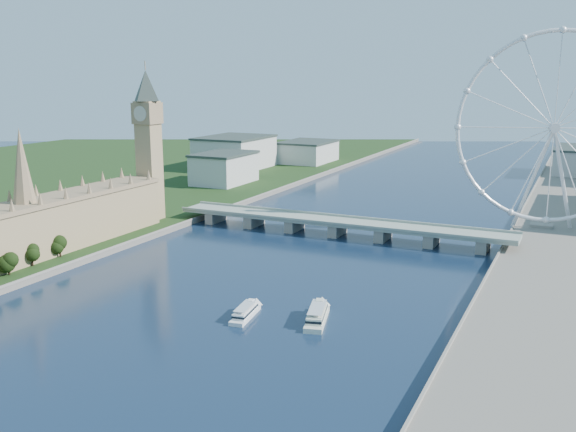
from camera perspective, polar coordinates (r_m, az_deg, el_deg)
The scene contains 7 objects.
parliament_range at distance 369.84m, azimuth -22.15°, elevation -1.18°, with size 24.00×200.00×70.00m.
big_ben at distance 442.13m, azimuth -12.36°, elevation 7.83°, with size 20.02×20.02×110.00m.
westminster_bridge at distance 408.44m, azimuth 4.43°, elevation -0.79°, with size 220.00×22.00×9.50m.
london_eye at distance 429.42m, azimuth 22.58°, elevation 7.18°, with size 113.60×39.12×124.30m.
city_skyline at distance 645.90m, azimuth 15.97°, elevation 4.54°, with size 505.00×280.00×32.00m.
tour_boat_near at distance 272.74m, azimuth -3.82°, elevation -8.97°, with size 6.50×25.66×5.63m, color white, non-canonical shape.
tour_boat_far at distance 268.12m, azimuth 2.59°, elevation -9.34°, with size 7.81×30.51×6.75m, color silver, non-canonical shape.
Camera 1 is at (139.21, -72.77, 98.77)m, focal length 40.00 mm.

